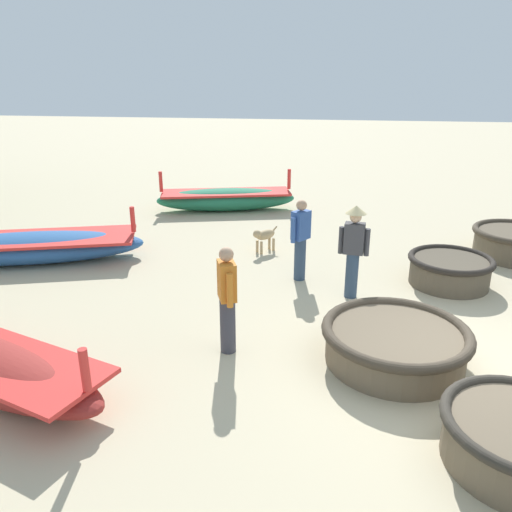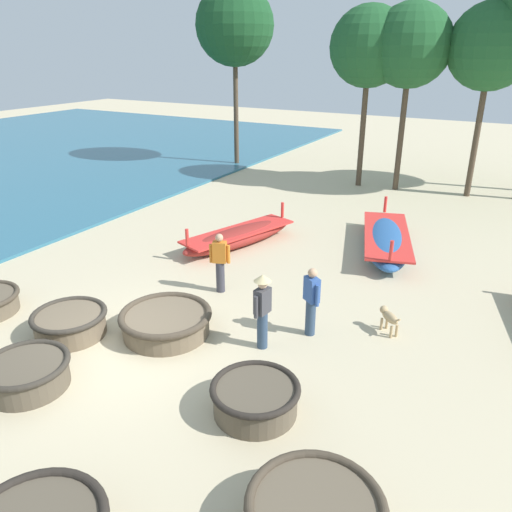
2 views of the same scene
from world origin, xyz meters
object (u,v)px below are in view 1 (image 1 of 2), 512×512
long_boat_red_hull (31,247)px  long_boat_white_hull (226,199)px  coracle_center (395,342)px  fisherman_standing_left (301,238)px  dog (264,236)px  fisherman_standing_right (354,246)px  fisherman_with_hat (227,298)px  coracle_front_right (450,269)px

long_boat_red_hull → long_boat_white_hull: size_ratio=1.17×
coracle_center → fisherman_standing_left: (2.75, 1.52, 0.54)m
long_boat_white_hull → dog: bearing=-154.8°
long_boat_red_hull → dog: size_ratio=8.62×
long_boat_white_hull → fisherman_standing_right: size_ratio=2.47×
coracle_center → fisherman_standing_left: bearing=28.8°
fisherman_standing_left → dog: 1.79m
long_boat_red_hull → long_boat_white_hull: (4.82, -3.14, 0.02)m
fisherman_with_hat → long_boat_red_hull: bearing=59.1°
coracle_center → long_boat_white_hull: (7.65, 4.04, 0.04)m
long_boat_red_hull → fisherman_standing_right: size_ratio=2.89×
coracle_front_right → coracle_center: bearing=156.5°
long_boat_red_hull → fisherman_standing_left: (-0.08, -5.67, 0.51)m
long_boat_white_hull → fisherman_standing_left: 5.53m
fisherman_standing_left → long_boat_red_hull: bearing=89.2°
long_boat_red_hull → fisherman_standing_left: 5.69m
coracle_center → long_boat_white_hull: bearing=27.8°
long_boat_red_hull → fisherman_with_hat: (-2.92, -4.87, 0.51)m
coracle_front_right → long_boat_red_hull: long_boat_red_hull is taller
long_boat_red_hull → long_boat_white_hull: long_boat_white_hull is taller
coracle_center → fisherman_with_hat: 2.37m
coracle_front_right → coracle_center: size_ratio=0.77×
long_boat_white_hull → fisherman_with_hat: (-7.73, -1.73, 0.50)m
long_boat_white_hull → fisherman_standing_left: size_ratio=2.63×
coracle_front_right → dog: coracle_front_right is taller
long_boat_white_hull → fisherman_standing_right: 6.59m
coracle_front_right → long_boat_white_hull: size_ratio=0.38×
long_boat_white_hull → dog: long_boat_white_hull is taller
long_boat_red_hull → fisherman_with_hat: size_ratio=3.07×
coracle_front_right → long_boat_red_hull: size_ratio=0.32×
coracle_front_right → long_boat_red_hull: (-0.12, 8.46, 0.02)m
coracle_center → long_boat_red_hull: bearing=68.5°
coracle_front_right → fisherman_with_hat: (-3.03, 3.59, 0.53)m
fisherman_with_hat → dog: (4.30, 0.11, -0.46)m
coracle_front_right → fisherman_standing_left: size_ratio=0.99×
long_boat_white_hull → fisherman_standing_right: fisherman_standing_right is taller
fisherman_standing_left → long_boat_white_hull: bearing=27.3°
coracle_front_right → fisherman_with_hat: fisherman_with_hat is taller
coracle_center → dog: dog is taller
fisherman_with_hat → fisherman_standing_left: (2.83, -0.79, 0.00)m
fisherman_standing_right → fisherman_standing_left: 1.18m
long_boat_white_hull → long_boat_red_hull: bearing=146.9°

